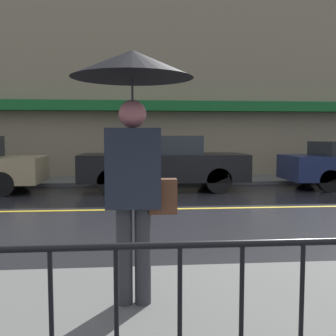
{
  "coord_description": "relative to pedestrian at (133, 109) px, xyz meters",
  "views": [
    {
      "loc": [
        -1.75,
        -8.23,
        1.56
      ],
      "look_at": [
        -1.29,
        -2.76,
        1.11
      ],
      "focal_mm": 42.0,
      "sensor_mm": 36.0,
      "label": 1
    }
  ],
  "objects": [
    {
      "name": "ground_plane",
      "position": [
        1.76,
        4.91,
        -1.78
      ],
      "size": [
        80.0,
        80.0,
        0.0
      ],
      "primitive_type": "plane",
      "color": "black"
    },
    {
      "name": "sidewalk_far",
      "position": [
        1.76,
        9.85,
        -1.73
      ],
      "size": [
        28.0,
        2.01,
        0.1
      ],
      "color": "#60605E",
      "rests_on": "ground_plane"
    },
    {
      "name": "building_storefront",
      "position": [
        1.76,
        10.98,
        1.46
      ],
      "size": [
        28.0,
        0.85,
        6.56
      ],
      "color": "gray",
      "rests_on": "ground_plane"
    },
    {
      "name": "car_black",
      "position": [
        0.77,
        7.8,
        -0.98
      ],
      "size": [
        4.68,
        1.73,
        1.56
      ],
      "color": "black",
      "rests_on": "ground_plane"
    },
    {
      "name": "lane_marking",
      "position": [
        1.76,
        4.91,
        -1.78
      ],
      "size": [
        25.2,
        0.12,
        0.01
      ],
      "color": "gold",
      "rests_on": "ground_plane"
    },
    {
      "name": "pedestrian",
      "position": [
        0.0,
        0.0,
        0.0
      ],
      "size": [
        1.02,
        1.02,
        2.16
      ],
      "rotation": [
        0.0,
        0.0,
        3.14
      ],
      "color": "#333338",
      "rests_on": "sidewalk_near"
    }
  ]
}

